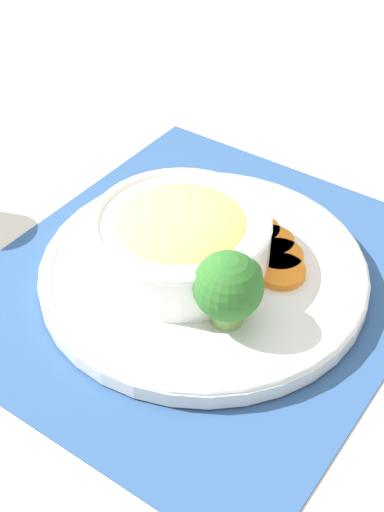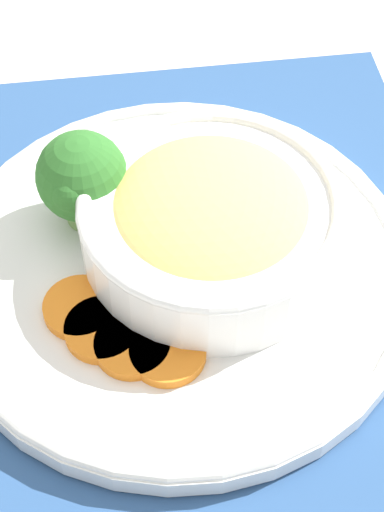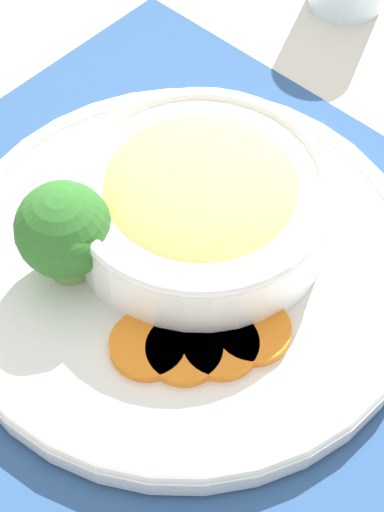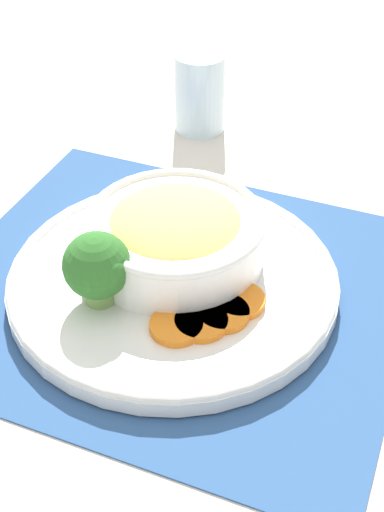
# 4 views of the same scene
# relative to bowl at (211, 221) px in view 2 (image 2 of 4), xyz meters

# --- Properties ---
(ground_plane) EXTENTS (4.00, 4.00, 0.00)m
(ground_plane) POSITION_rel_bowl_xyz_m (-0.01, 0.02, -0.05)
(ground_plane) COLOR beige
(placemat) EXTENTS (0.47, 0.42, 0.00)m
(placemat) POSITION_rel_bowl_xyz_m (-0.01, 0.02, -0.05)
(placemat) COLOR #2D5184
(placemat) RESTS_ON ground_plane
(plate) EXTENTS (0.33, 0.33, 0.02)m
(plate) POSITION_rel_bowl_xyz_m (-0.01, 0.02, -0.04)
(plate) COLOR white
(plate) RESTS_ON placemat
(bowl) EXTENTS (0.18, 0.18, 0.07)m
(bowl) POSITION_rel_bowl_xyz_m (0.00, 0.00, 0.00)
(bowl) COLOR white
(bowl) RESTS_ON plate
(broccoli_floret) EXTENTS (0.06, 0.06, 0.07)m
(broccoli_floret) POSITION_rel_bowl_xyz_m (0.05, 0.08, 0.01)
(broccoli_floret) COLOR #759E51
(broccoli_floret) RESTS_ON plate
(carrot_slice_near) EXTENTS (0.05, 0.05, 0.01)m
(carrot_slice_near) POSITION_rel_bowl_xyz_m (-0.04, 0.09, -0.03)
(carrot_slice_near) COLOR orange
(carrot_slice_near) RESTS_ON plate
(carrot_slice_middle) EXTENTS (0.05, 0.05, 0.01)m
(carrot_slice_middle) POSITION_rel_bowl_xyz_m (-0.06, 0.08, -0.03)
(carrot_slice_middle) COLOR orange
(carrot_slice_middle) RESTS_ON plate
(carrot_slice_far) EXTENTS (0.05, 0.05, 0.01)m
(carrot_slice_far) POSITION_rel_bowl_xyz_m (-0.07, 0.06, -0.03)
(carrot_slice_far) COLOR orange
(carrot_slice_far) RESTS_ON plate
(carrot_slice_extra) EXTENTS (0.05, 0.05, 0.01)m
(carrot_slice_extra) POSITION_rel_bowl_xyz_m (-0.08, 0.04, -0.03)
(carrot_slice_extra) COLOR orange
(carrot_slice_extra) RESTS_ON plate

